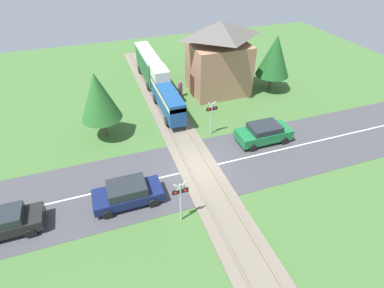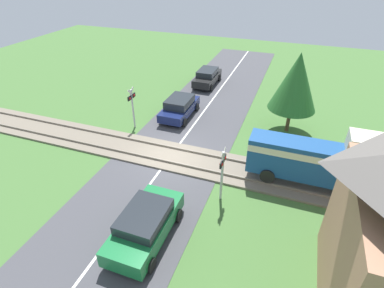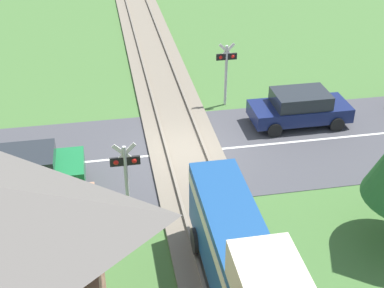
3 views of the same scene
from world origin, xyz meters
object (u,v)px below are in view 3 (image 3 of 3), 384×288
object	(u,v)px
crossing_signal_west_approach	(226,66)
crossing_signal_east_approach	(126,173)
car_far_side	(22,172)
car_near_crossing	(300,107)

from	to	relation	value
crossing_signal_west_approach	crossing_signal_east_approach	xyz separation A→B (m)	(4.90, 7.52, 0.00)
car_far_side	crossing_signal_west_approach	distance (m)	9.86
car_far_side	crossing_signal_east_approach	world-z (taller)	crossing_signal_east_approach
crossing_signal_west_approach	crossing_signal_east_approach	bearing A→B (deg)	56.91
crossing_signal_east_approach	car_far_side	bearing A→B (deg)	-34.32
car_near_crossing	crossing_signal_east_approach	bearing A→B (deg)	34.72
car_far_side	crossing_signal_west_approach	xyz separation A→B (m)	(-8.30, -5.20, 1.07)
car_near_crossing	car_far_side	xyz separation A→B (m)	(10.91, 2.88, 0.03)
car_near_crossing	car_far_side	bearing A→B (deg)	14.79
car_near_crossing	crossing_signal_west_approach	bearing A→B (deg)	-41.73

